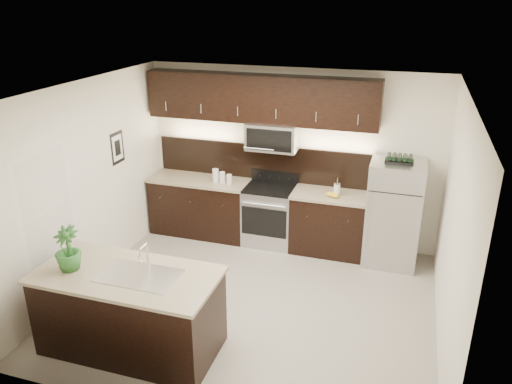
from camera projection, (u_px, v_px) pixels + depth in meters
The scene contains 12 objects.
ground at pixel (252, 303), 6.39m from camera, with size 4.50×4.50×0.00m, color gray.
room_walls at pixel (241, 179), 5.76m from camera, with size 4.52×4.02×2.71m.
counter_run at pixel (257, 213), 7.84m from camera, with size 3.51×0.65×0.94m.
upper_fixtures at pixel (262, 106), 7.34m from camera, with size 3.49×0.40×1.66m.
island at pixel (130, 311), 5.43m from camera, with size 1.96×0.96×0.94m.
sink_faucet at pixel (139, 274), 5.22m from camera, with size 0.84×0.50×0.28m.
refrigerator at pixel (393, 213), 7.10m from camera, with size 0.74×0.67×1.54m, color #B2B2B7.
wine_rack at pixel (399, 159), 6.80m from camera, with size 0.38×0.24×0.09m.
plant at pixel (67, 249), 5.25m from camera, with size 0.27×0.27×0.49m, color #275E25.
canisters at pixel (221, 177), 7.74m from camera, with size 0.32×0.10×0.21m.
french_press at pixel (337, 189), 7.24m from camera, with size 0.09×0.09×0.27m.
bananas at pixel (330, 194), 7.26m from camera, with size 0.20×0.16×0.06m, color gold.
Camera 1 is at (1.68, -5.14, 3.69)m, focal length 35.00 mm.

